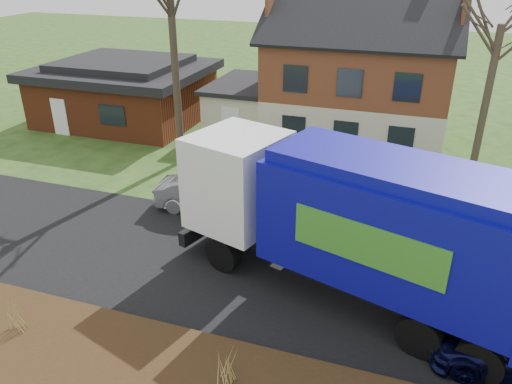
% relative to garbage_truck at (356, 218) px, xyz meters
% --- Properties ---
extents(ground, '(120.00, 120.00, 0.00)m').
position_rel_garbage_truck_xyz_m(ground, '(-3.99, 0.27, -2.68)').
color(ground, '#274617').
rests_on(ground, ground).
extents(road, '(80.00, 7.00, 0.02)m').
position_rel_garbage_truck_xyz_m(road, '(-3.99, 0.27, -2.67)').
color(road, black).
rests_on(road, ground).
extents(mulch_verge, '(80.00, 3.50, 0.30)m').
position_rel_garbage_truck_xyz_m(mulch_verge, '(-3.99, -5.03, -2.53)').
color(mulch_verge, black).
rests_on(mulch_verge, ground).
extents(main_house, '(12.95, 8.95, 9.26)m').
position_rel_garbage_truck_xyz_m(main_house, '(-2.50, 14.17, 1.35)').
color(main_house, beige).
rests_on(main_house, ground).
extents(ranch_house, '(9.80, 8.20, 3.70)m').
position_rel_garbage_truck_xyz_m(ranch_house, '(-15.99, 13.27, -0.86)').
color(ranch_house, brown).
rests_on(ranch_house, ground).
extents(garbage_truck, '(11.21, 5.96, 4.64)m').
position_rel_garbage_truck_xyz_m(garbage_truck, '(0.00, 0.00, 0.00)').
color(garbage_truck, black).
rests_on(garbage_truck, ground).
extents(silver_sedan, '(4.52, 1.99, 1.44)m').
position_rel_garbage_truck_xyz_m(silver_sedan, '(-6.24, 3.76, -1.95)').
color(silver_sedan, '#A5A7AC').
rests_on(silver_sedan, ground).
extents(grass_clump_west, '(0.31, 0.26, 0.82)m').
position_rel_garbage_truck_xyz_m(grass_clump_west, '(-8.18, -4.76, -1.96)').
color(grass_clump_west, '#9F8A46').
rests_on(grass_clump_west, mulch_verge).
extents(grass_clump_mid, '(0.36, 0.29, 0.99)m').
position_rel_garbage_truck_xyz_m(grass_clump_mid, '(-2.08, -4.66, -1.88)').
color(grass_clump_mid, tan).
rests_on(grass_clump_mid, mulch_verge).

